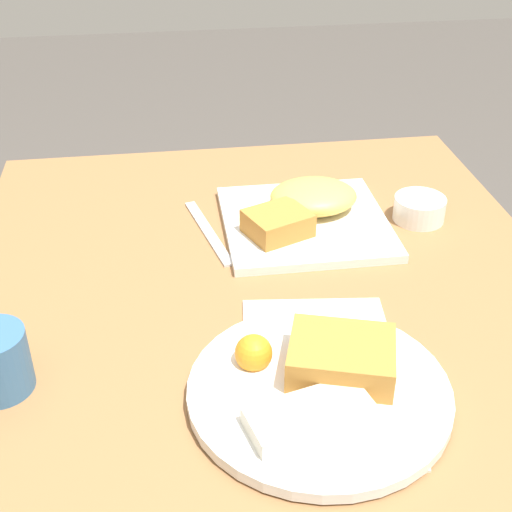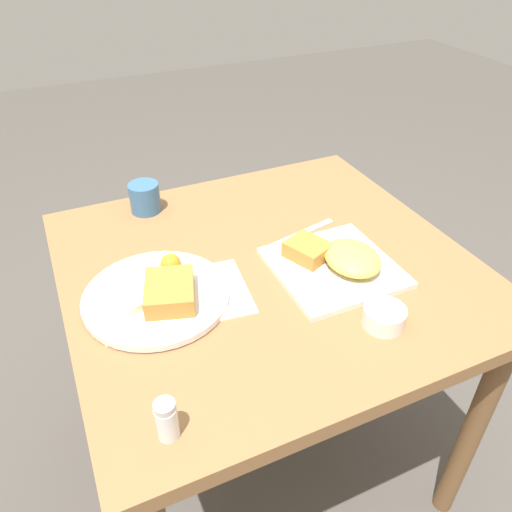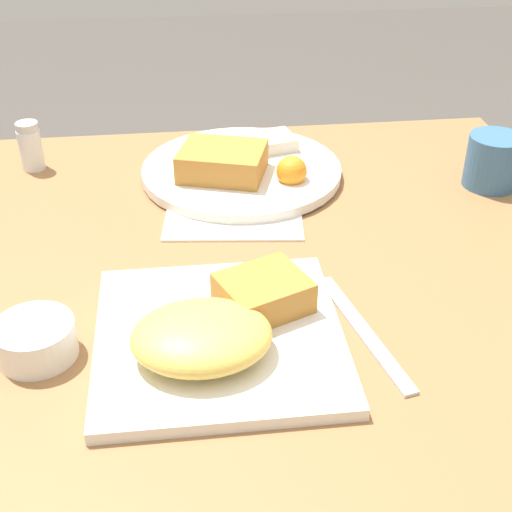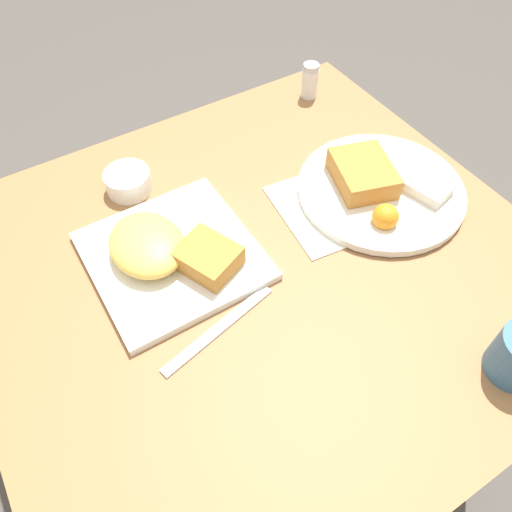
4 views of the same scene
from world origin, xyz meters
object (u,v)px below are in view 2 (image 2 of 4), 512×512
at_px(butter_knife, 301,234).
at_px(sauce_ramekin, 384,316).
at_px(coffee_mug, 145,198).
at_px(plate_square_near, 337,261).
at_px(salt_shaker, 167,422).
at_px(plate_oval_far, 158,293).

bearing_deg(butter_knife, sauce_ramekin, 76.52).
xyz_separation_m(sauce_ramekin, coffee_mug, (0.60, 0.31, 0.02)).
bearing_deg(butter_knife, plate_square_near, 79.33).
relative_size(plate_square_near, butter_knife, 1.26).
xyz_separation_m(sauce_ramekin, butter_knife, (0.34, -0.00, -0.02)).
bearing_deg(sauce_ramekin, plate_square_near, -3.10).
bearing_deg(sauce_ramekin, salt_shaker, 98.41).
relative_size(plate_oval_far, sauce_ramekin, 3.63).
distance_m(plate_oval_far, butter_knife, 0.39).
bearing_deg(plate_square_near, butter_knife, 2.07).
bearing_deg(salt_shaker, sauce_ramekin, -81.59).
distance_m(plate_oval_far, salt_shaker, 0.32).
bearing_deg(plate_square_near, coffee_mug, 37.21).
xyz_separation_m(plate_square_near, coffee_mug, (0.42, 0.32, 0.02)).
bearing_deg(coffee_mug, butter_knife, -130.30).
xyz_separation_m(plate_oval_far, salt_shaker, (-0.31, 0.07, 0.01)).
height_order(sauce_ramekin, butter_knife, sauce_ramekin).
bearing_deg(coffee_mug, sauce_ramekin, -152.95).
distance_m(plate_square_near, butter_knife, 0.15).
height_order(plate_square_near, plate_oval_far, plate_square_near).
distance_m(sauce_ramekin, salt_shaker, 0.45).
bearing_deg(plate_oval_far, sauce_ramekin, -123.20).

